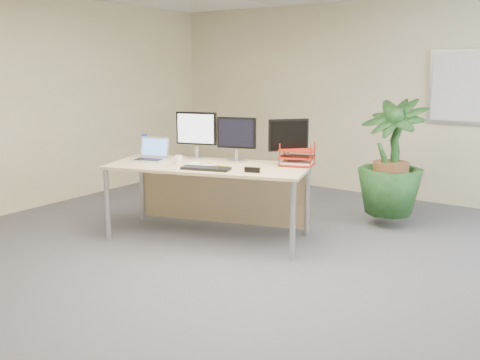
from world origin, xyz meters
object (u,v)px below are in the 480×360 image
Objects in this scene: desk at (212,179)px; monitor_right at (236,136)px; laptop at (151,155)px; floor_plant at (391,162)px; monitor_left at (196,132)px.

monitor_right is at bearing 53.84° from desk.
floor_plant is at bearing 38.05° from laptop.
laptop is at bearing -159.87° from desk.
monitor_right reaches higher than laptop.
laptop is at bearing -150.54° from monitor_right.
laptop is at bearing -133.27° from monitor_left.
desk is 0.74m from laptop.
monitor_left reaches higher than desk.
monitor_left is 1.08× the size of monitor_right.
desk is 0.58m from monitor_left.
laptop is (-0.66, -0.24, 0.23)m from desk.
desk is 2.04m from floor_plant.
floor_plant is at bearing 44.13° from desk.
monitor_left is at bearing 46.73° from laptop.
floor_plant reaches higher than desk.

